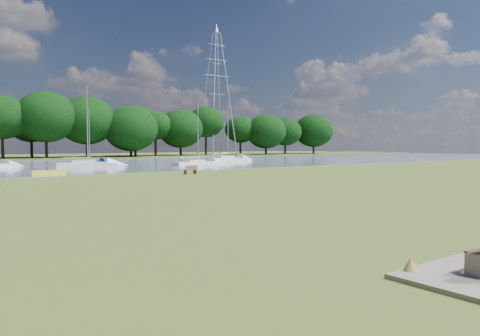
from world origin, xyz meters
TOP-DOWN VIEW (x-y plane):
  - ground at (0.00, 0.00)m, footprint 220.00×220.00m
  - river at (0.00, 42.00)m, footprint 220.00×40.00m
  - riverbank_bench at (11.17, 17.80)m, footprint 1.33×0.60m
  - kayak at (1.07, 25.51)m, footprint 2.88×0.95m
  - pylon at (48.81, 70.00)m, footprint 6.55×4.59m
  - tree_line at (6.06, 68.00)m, footprint 153.58×9.66m
  - sailboat_2 at (7.83, 35.44)m, footprint 6.87×4.25m
  - sailboat_4 at (9.74, 40.40)m, footprint 5.45×2.48m
  - sailboat_5 at (20.47, 31.85)m, footprint 6.29×1.87m
  - sailboat_6 at (30.27, 39.29)m, footprint 7.13×2.11m

SIDE VIEW (x-z plane):
  - ground at x=0.00m, z-range 0.00..0.00m
  - river at x=0.00m, z-range -0.05..0.05m
  - kayak at x=1.07m, z-range 0.05..0.33m
  - riverbank_bench at x=11.17m, z-range 0.00..0.79m
  - sailboat_4 at x=9.74m, z-range -3.16..4.06m
  - sailboat_5 at x=20.47m, z-range -3.74..4.64m
  - sailboat_2 at x=7.83m, z-range -4.17..5.20m
  - sailboat_6 at x=30.27m, z-range -4.04..5.11m
  - tree_line at x=6.06m, z-range 1.08..12.76m
  - pylon at x=48.81m, z-range 3.75..32.97m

